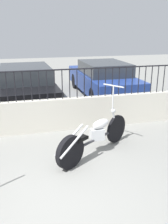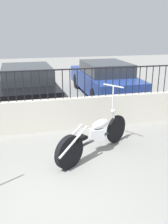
# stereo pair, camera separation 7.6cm
# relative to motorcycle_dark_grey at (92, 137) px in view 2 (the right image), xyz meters

# --- Properties ---
(ground_plane) EXTENTS (40.00, 40.00, 0.00)m
(ground_plane) POSITION_rel_motorcycle_dark_grey_xyz_m (-1.10, -1.44, -0.40)
(ground_plane) COLOR gray
(low_wall) EXTENTS (9.29, 0.18, 0.84)m
(low_wall) POSITION_rel_motorcycle_dark_grey_xyz_m (-1.10, 1.54, 0.02)
(low_wall) COLOR beige
(low_wall) RESTS_ON ground_plane
(fence_railing) EXTENTS (9.29, 0.04, 0.75)m
(fence_railing) POSITION_rel_motorcycle_dark_grey_xyz_m (-1.10, 1.54, 0.94)
(fence_railing) COLOR black
(fence_railing) RESTS_ON low_wall
(motorcycle_dark_grey) EXTENTS (1.88, 1.33, 1.39)m
(motorcycle_dark_grey) POSITION_rel_motorcycle_dark_grey_xyz_m (0.00, 0.00, 0.00)
(motorcycle_dark_grey) COLOR black
(motorcycle_dark_grey) RESTS_ON ground_plane
(car_black) EXTENTS (1.91, 4.59, 1.33)m
(car_black) POSITION_rel_motorcycle_dark_grey_xyz_m (-1.16, 4.33, 0.27)
(car_black) COLOR black
(car_black) RESTS_ON ground_plane
(car_blue) EXTENTS (1.72, 4.58, 1.33)m
(car_blue) POSITION_rel_motorcycle_dark_grey_xyz_m (1.80, 4.68, 0.27)
(car_blue) COLOR black
(car_blue) RESTS_ON ground_plane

